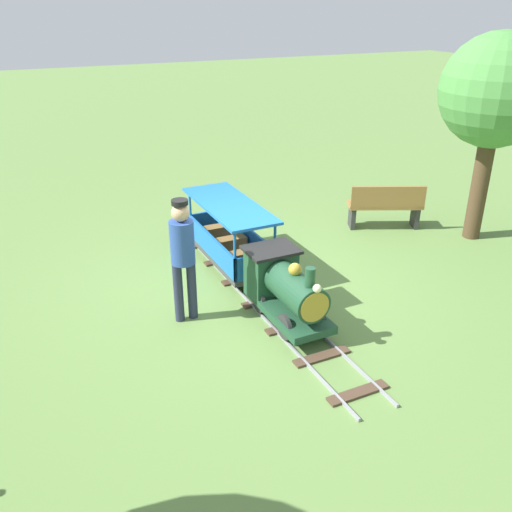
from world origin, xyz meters
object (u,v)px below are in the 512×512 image
object	(u,v)px
locomotive	(285,286)
passenger_car	(230,240)
park_bench	(385,206)
conductor_person	(183,251)
oak_tree_distant	(497,93)

from	to	relation	value
locomotive	passenger_car	xyz separation A→B (m)	(0.00, -1.76, -0.06)
locomotive	passenger_car	distance (m)	1.76
locomotive	park_bench	size ratio (longest dim) A/B	1.07
locomotive	passenger_car	size ratio (longest dim) A/B	0.72
conductor_person	oak_tree_distant	distance (m)	5.56
locomotive	park_bench	distance (m)	3.67
locomotive	oak_tree_distant	xyz separation A→B (m)	(-4.22, -0.99, 1.94)
park_bench	locomotive	bearing A→B (deg)	32.50
locomotive	park_bench	bearing A→B (deg)	-147.50
locomotive	oak_tree_distant	world-z (taller)	oak_tree_distant
passenger_car	oak_tree_distant	bearing A→B (deg)	169.63
locomotive	oak_tree_distant	distance (m)	4.75
conductor_person	oak_tree_distant	xyz separation A→B (m)	(-5.34, -0.42, 1.47)
locomotive	passenger_car	world-z (taller)	passenger_car
oak_tree_distant	park_bench	bearing A→B (deg)	-41.23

